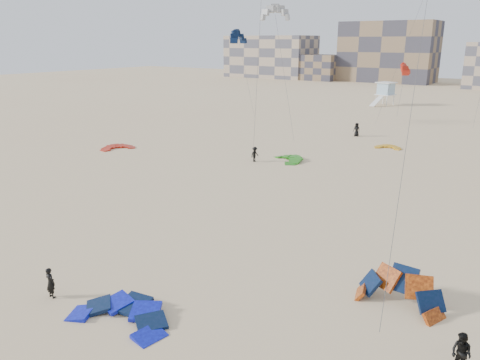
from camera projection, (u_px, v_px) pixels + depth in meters
The scene contains 17 objects.
ground at pixel (120, 280), 25.09m from camera, with size 320.00×320.00×0.00m, color beige.
kite_ground_blue at pixel (121, 320), 21.50m from camera, with size 4.56×4.72×0.93m, color #0E20DA, non-canonical shape.
kite_ground_orange at pixel (397, 305), 22.69m from camera, with size 4.35×3.22×2.88m, color orange, non-canonical shape.
kite_ground_red at pixel (118, 149), 55.58m from camera, with size 3.60×3.79×0.61m, color red, non-canonical shape.
kite_ground_green at pixel (288, 160), 50.10m from camera, with size 3.74×3.92×0.76m, color #198515, non-canonical shape.
kite_ground_yellow at pixel (388, 148), 55.78m from camera, with size 2.76×2.89×0.50m, color gold, non-canonical shape.
kitesurfer_main at pixel (50, 283), 23.16m from camera, with size 0.58×0.38×1.60m, color black.
kitesurfer_b at pixel (461, 353), 17.84m from camera, with size 0.83×0.65×1.71m, color black.
kitesurfer_c at pixel (255, 154), 49.42m from camera, with size 1.03×0.59×1.59m, color black.
kitesurfer_e at pixel (357, 130), 62.56m from camera, with size 0.88×0.58×1.81m, color black.
kite_fly_grey at pixel (275, 14), 53.70m from camera, with size 6.00×4.45×15.34m.
kite_fly_navy at pixel (238, 38), 69.04m from camera, with size 4.29×4.27×13.07m.
kite_fly_red at pixel (405, 70), 71.87m from camera, with size 4.41×4.87×8.52m.
lifeguard_tower_far at pixel (385, 94), 92.67m from camera, with size 3.88×6.54×4.50m.
condo_west_a at pixel (271, 57), 163.61m from camera, with size 30.00×15.00×14.00m, color tan.
condo_west_b at pixel (388, 52), 144.20m from camera, with size 28.00×14.00×18.00m, color #7F674C.
condo_fill_left at pixel (320, 67), 151.91m from camera, with size 12.00×10.00×8.00m, color #7F674C.
Camera 1 is at (18.21, -14.73, 12.31)m, focal length 35.00 mm.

